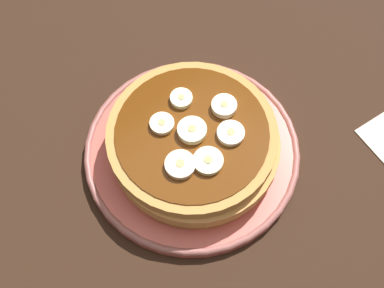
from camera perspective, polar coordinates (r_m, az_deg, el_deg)
The scene contains 10 objects.
ground_plane at distance 70.98cm, azimuth 0.00°, elevation -1.63°, with size 140.00×140.00×3.00cm, color black.
plate at distance 68.91cm, azimuth 0.00°, elevation -0.79°, with size 26.78×26.78×1.51cm.
pancake_stack at distance 66.22cm, azimuth -0.05°, elevation -0.05°, with size 20.43×21.14×4.67cm.
banana_slice_0 at distance 63.94cm, azimuth 0.31°, elevation 1.16°, with size 3.45×3.45×1.07cm.
banana_slice_1 at distance 64.18cm, azimuth 4.01°, elevation 1.09°, with size 3.25×3.25×0.86cm.
banana_slice_2 at distance 65.81cm, azimuth 3.37°, elevation 3.85°, with size 3.06×3.06×1.08cm.
banana_slice_3 at distance 64.75cm, azimuth -3.11°, elevation 2.08°, with size 2.90×2.90×0.83cm.
banana_slice_4 at distance 62.42cm, azimuth 1.67°, elevation -1.78°, with size 3.48×3.48×0.87cm.
banana_slice_5 at distance 66.41cm, azimuth -1.11°, elevation 4.69°, with size 2.71×2.71×0.89cm.
banana_slice_6 at distance 62.19cm, azimuth -1.22°, elevation -2.16°, with size 3.53×3.53×0.91cm.
Camera 1 is at (-20.22, -23.35, 62.41)cm, focal length 51.77 mm.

